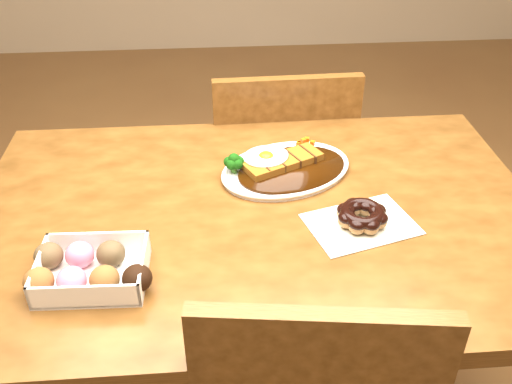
{
  "coord_description": "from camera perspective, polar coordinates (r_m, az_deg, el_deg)",
  "views": [
    {
      "loc": [
        -0.08,
        -0.96,
        1.46
      ],
      "look_at": [
        -0.0,
        -0.02,
        0.81
      ],
      "focal_mm": 40.0,
      "sensor_mm": 36.0,
      "label": 1
    }
  ],
  "objects": [
    {
      "name": "table",
      "position": [
        1.26,
        0.13,
        -5.48
      ],
      "size": [
        1.2,
        0.8,
        0.75
      ],
      "color": "#44270D",
      "rests_on": "ground"
    },
    {
      "name": "chair_far",
      "position": [
        1.8,
        2.27,
        1.42
      ],
      "size": [
        0.43,
        0.43,
        0.87
      ],
      "rotation": [
        0.0,
        0.0,
        3.17
      ],
      "color": "#44270D",
      "rests_on": "ground"
    },
    {
      "name": "katsu_curry_plate",
      "position": [
        1.32,
        2.75,
        2.55
      ],
      "size": [
        0.37,
        0.32,
        0.06
      ],
      "rotation": [
        0.0,
        0.0,
        0.39
      ],
      "color": "white",
      "rests_on": "table"
    },
    {
      "name": "donut_box",
      "position": [
        1.06,
        -16.35,
        -7.37
      ],
      "size": [
        0.22,
        0.15,
        0.05
      ],
      "rotation": [
        0.0,
        0.0,
        -0.03
      ],
      "color": "white",
      "rests_on": "table"
    },
    {
      "name": "pon_de_ring",
      "position": [
        1.17,
        10.54,
        -2.41
      ],
      "size": [
        0.25,
        0.2,
        0.04
      ],
      "rotation": [
        0.0,
        0.0,
        0.28
      ],
      "color": "silver",
      "rests_on": "table"
    }
  ]
}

